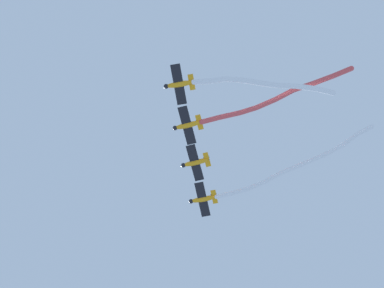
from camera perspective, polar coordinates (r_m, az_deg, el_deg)
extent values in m
ellipsoid|color=orange|center=(90.55, 1.25, -6.02)|extent=(3.18, 4.37, 0.93)
sphere|color=black|center=(90.73, -0.11, -6.27)|extent=(1.09, 1.09, 0.79)
ellipsoid|color=#232833|center=(90.90, 0.89, -5.98)|extent=(1.13, 1.30, 0.50)
cube|color=black|center=(90.45, 1.15, -6.08)|extent=(6.46, 4.79, 0.12)
cube|color=orange|center=(90.50, 2.44, -5.78)|extent=(2.66, 2.10, 0.10)
cube|color=black|center=(90.94, 2.37, -5.64)|extent=(0.65, 0.95, 1.28)
cylinder|color=white|center=(90.35, 3.63, -5.55)|extent=(2.27, 3.05, 0.96)
cylinder|color=white|center=(90.31, 5.41, -5.08)|extent=(1.89, 2.75, 0.86)
cylinder|color=white|center=(90.08, 7.08, -4.46)|extent=(1.67, 3.04, 1.02)
cylinder|color=white|center=(89.95, 8.73, -3.64)|extent=(1.72, 2.96, 1.38)
cylinder|color=white|center=(90.10, 10.43, -2.81)|extent=(1.88, 3.17, 1.03)
cylinder|color=white|center=(90.29, 12.24, -2.02)|extent=(1.81, 3.18, 0.99)
cylinder|color=white|center=(90.40, 13.93, -1.26)|extent=(1.58, 2.86, 0.98)
cylinder|color=white|center=(90.54, 15.45, -0.49)|extent=(1.51, 2.73, 1.10)
cylinder|color=white|center=(90.74, 16.90, 0.48)|extent=(1.24, 2.99, 1.21)
cylinder|color=white|center=(90.95, 18.33, 1.44)|extent=(1.32, 2.66, 0.82)
sphere|color=white|center=(90.36, 2.67, -5.77)|extent=(0.75, 0.75, 0.75)
sphere|color=white|center=(90.36, 4.59, -5.32)|extent=(0.75, 0.75, 0.75)
sphere|color=white|center=(90.29, 6.23, -4.83)|extent=(0.75, 0.75, 0.75)
sphere|color=white|center=(89.89, 7.94, -4.09)|extent=(0.75, 0.75, 0.75)
sphere|color=white|center=(90.03, 9.53, -3.19)|extent=(0.75, 0.75, 0.75)
sphere|color=white|center=(90.20, 11.34, -2.42)|extent=(0.75, 0.75, 0.75)
sphere|color=white|center=(90.41, 13.13, -1.63)|extent=(0.75, 0.75, 0.75)
sphere|color=white|center=(90.41, 14.72, -0.90)|extent=(0.75, 0.75, 0.75)
sphere|color=white|center=(90.68, 16.16, -0.08)|extent=(0.75, 0.75, 0.75)
sphere|color=white|center=(90.82, 17.63, 1.05)|extent=(0.75, 0.75, 0.75)
sphere|color=white|center=(91.10, 19.03, 1.83)|extent=(0.75, 0.75, 0.75)
ellipsoid|color=orange|center=(87.85, 0.43, -2.02)|extent=(3.04, 4.43, 0.93)
sphere|color=black|center=(88.07, -0.95, -2.33)|extent=(1.08, 1.08, 0.79)
ellipsoid|color=#232833|center=(88.22, 0.07, -2.01)|extent=(1.10, 1.30, 0.50)
cube|color=black|center=(87.75, 0.33, -2.07)|extent=(6.54, 4.59, 0.12)
cube|color=orange|center=(87.77, 1.64, -1.72)|extent=(2.68, 2.02, 0.10)
cube|color=black|center=(88.23, 1.57, -1.60)|extent=(0.61, 0.96, 1.28)
ellipsoid|color=orange|center=(85.06, -0.44, 2.08)|extent=(3.06, 4.42, 0.93)
sphere|color=black|center=(85.28, -1.86, 1.75)|extent=(1.08, 1.08, 0.79)
ellipsoid|color=#232833|center=(85.44, -0.81, 2.08)|extent=(1.10, 1.30, 0.50)
cube|color=black|center=(84.96, -0.54, 2.03)|extent=(6.53, 4.62, 0.12)
cube|color=orange|center=(85.00, 0.81, 2.39)|extent=(2.68, 2.03, 0.10)
cube|color=black|center=(85.46, 0.75, 2.49)|extent=(0.62, 0.96, 1.28)
cylinder|color=#DB4C4C|center=(84.89, 2.08, 2.68)|extent=(2.38, 3.12, 1.19)
cylinder|color=#DB4C4C|center=(84.97, 4.16, 3.17)|extent=(2.37, 3.20, 0.91)
cylinder|color=#DB4C4C|center=(84.99, 6.12, 3.68)|extent=(1.94, 2.87, 0.86)
cylinder|color=#DB4C4C|center=(84.98, 8.07, 4.39)|extent=(1.86, 3.46, 0.86)
cylinder|color=#DB4C4C|center=(85.24, 10.07, 5.32)|extent=(1.99, 3.31, 1.53)
cylinder|color=#DB4C4C|center=(85.86, 12.06, 6.13)|extent=(2.34, 3.33, 1.31)
cylinder|color=#DB4C4C|center=(86.65, 14.15, 6.83)|extent=(2.35, 3.51, 1.41)
cylinder|color=#DB4C4C|center=(87.44, 16.10, 7.55)|extent=(1.97, 3.09, 1.16)
sphere|color=#DB4C4C|center=(84.85, 1.05, 2.42)|extent=(0.83, 0.83, 0.83)
sphere|color=#DB4C4C|center=(84.95, 3.10, 2.94)|extent=(0.83, 0.83, 0.83)
sphere|color=#DB4C4C|center=(85.01, 5.22, 3.41)|extent=(0.83, 0.83, 0.83)
sphere|color=#DB4C4C|center=(85.00, 7.02, 3.95)|extent=(0.83, 0.83, 0.83)
sphere|color=#DB4C4C|center=(84.99, 9.12, 4.84)|extent=(0.83, 0.83, 0.83)
sphere|color=#DB4C4C|center=(85.52, 11.02, 5.81)|extent=(0.83, 0.83, 0.83)
sphere|color=#DB4C4C|center=(86.23, 13.09, 6.46)|extent=(0.83, 0.83, 0.83)
sphere|color=#DB4C4C|center=(87.12, 15.20, 7.20)|extent=(0.83, 0.83, 0.83)
sphere|color=#DB4C4C|center=(87.80, 17.00, 7.89)|extent=(0.83, 0.83, 0.83)
ellipsoid|color=orange|center=(83.34, -1.36, 6.54)|extent=(3.31, 4.30, 0.93)
sphere|color=black|center=(83.51, -2.84, 6.30)|extent=(1.10, 1.10, 0.79)
ellipsoid|color=#232833|center=(83.72, -1.74, 6.54)|extent=(1.15, 1.29, 0.50)
cube|color=black|center=(83.23, -1.47, 6.51)|extent=(6.37, 4.98, 0.12)
cube|color=orange|center=(83.31, -0.05, 6.77)|extent=(2.64, 2.16, 0.10)
cube|color=black|center=(83.79, -0.11, 6.85)|extent=(0.68, 0.93, 1.28)
cylinder|color=white|center=(82.93, 1.09, 6.84)|extent=(2.44, 2.59, 1.46)
cylinder|color=white|center=(82.67, 2.89, 7.00)|extent=(2.24, 2.61, 0.97)
cylinder|color=white|center=(82.78, 4.77, 7.01)|extent=(2.68, 2.51, 0.90)
cylinder|color=white|center=(82.89, 6.73, 6.75)|extent=(2.91, 2.48, 1.42)
cylinder|color=white|center=(82.96, 8.57, 6.45)|extent=(2.51, 2.24, 1.17)
cylinder|color=white|center=(83.32, 10.35, 6.28)|extent=(2.58, 2.54, 0.87)
cylinder|color=white|center=(83.95, 12.36, 6.05)|extent=(3.06, 2.69, 0.93)
cylinder|color=white|center=(84.69, 14.29, 5.64)|extent=(2.79, 2.23, 0.96)
sphere|color=white|center=(83.17, 0.20, 6.79)|extent=(0.85, 0.85, 0.85)
sphere|color=white|center=(82.70, 1.99, 6.89)|extent=(0.85, 0.85, 0.85)
sphere|color=white|center=(82.66, 3.79, 7.11)|extent=(0.85, 0.85, 0.85)
sphere|color=white|center=(82.92, 5.74, 6.92)|extent=(0.85, 0.85, 0.85)
sphere|color=white|center=(82.88, 7.73, 6.57)|extent=(0.85, 0.85, 0.85)
sphere|color=white|center=(83.06, 9.41, 6.33)|extent=(0.85, 0.85, 0.85)
sphere|color=white|center=(83.60, 11.29, 6.22)|extent=(0.85, 0.85, 0.85)
sphere|color=white|center=(84.33, 13.41, 5.88)|extent=(0.85, 0.85, 0.85)
sphere|color=white|center=(85.07, 15.15, 5.41)|extent=(0.85, 0.85, 0.85)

